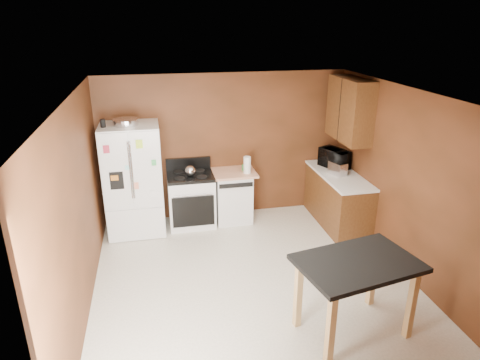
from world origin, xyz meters
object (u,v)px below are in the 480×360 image
object	(u,v)px
toaster	(338,168)
island	(357,272)
paper_towel	(247,165)
refrigerator	(134,180)
green_canister	(245,167)
dishwasher	(233,195)
roasting_pan	(126,122)
pen_cup	(103,123)
kettle	(190,171)
microwave	(334,159)
gas_range	(191,199)

from	to	relation	value
toaster	island	size ratio (longest dim) A/B	0.20
paper_towel	refrigerator	xyz separation A→B (m)	(-1.86, 0.02, -0.13)
green_canister	island	xyz separation A→B (m)	(0.56, -3.12, -0.17)
refrigerator	dishwasher	bearing A→B (deg)	2.99
green_canister	refrigerator	xyz separation A→B (m)	(-1.85, -0.12, -0.04)
green_canister	dishwasher	distance (m)	0.53
roasting_pan	paper_towel	xyz separation A→B (m)	(1.90, -0.02, -0.82)
green_canister	dishwasher	xyz separation A→B (m)	(-0.22, -0.03, -0.49)
green_canister	refrigerator	world-z (taller)	refrigerator
green_canister	island	world-z (taller)	green_canister
dishwasher	pen_cup	bearing A→B (deg)	-175.37
roasting_pan	paper_towel	world-z (taller)	roasting_pan
paper_towel	toaster	xyz separation A→B (m)	(1.44, -0.40, -0.03)
kettle	paper_towel	world-z (taller)	paper_towel
pen_cup	refrigerator	world-z (taller)	pen_cup
green_canister	toaster	xyz separation A→B (m)	(1.45, -0.54, 0.07)
green_canister	island	bearing A→B (deg)	-79.86
roasting_pan	microwave	distance (m)	3.52
refrigerator	island	distance (m)	3.85
pen_cup	green_canister	size ratio (longest dim) A/B	1.20
microwave	island	bearing A→B (deg)	137.24
roasting_pan	island	world-z (taller)	roasting_pan
green_canister	dishwasher	world-z (taller)	green_canister
kettle	roasting_pan	bearing A→B (deg)	179.73
gas_range	dishwasher	world-z (taller)	gas_range
toaster	kettle	bearing A→B (deg)	150.67
paper_towel	dishwasher	xyz separation A→B (m)	(-0.23, 0.11, -0.58)
gas_range	green_canister	bearing A→B (deg)	3.43
kettle	microwave	world-z (taller)	microwave
refrigerator	pen_cup	bearing A→B (deg)	-168.10
dishwasher	island	distance (m)	3.20
microwave	dishwasher	distance (m)	1.87
gas_range	kettle	bearing A→B (deg)	-91.31
paper_towel	kettle	bearing A→B (deg)	179.15
kettle	refrigerator	bearing A→B (deg)	179.36
paper_towel	refrigerator	bearing A→B (deg)	179.25
toaster	dishwasher	world-z (taller)	toaster
dishwasher	roasting_pan	bearing A→B (deg)	-176.89
paper_towel	gas_range	bearing A→B (deg)	174.89
pen_cup	island	bearing A→B (deg)	-46.62
green_canister	gas_range	size ratio (longest dim) A/B	0.09
paper_towel	gas_range	distance (m)	1.11
microwave	gas_range	distance (m)	2.55
microwave	green_canister	bearing A→B (deg)	58.98
paper_towel	toaster	distance (m)	1.50
paper_towel	toaster	bearing A→B (deg)	-15.56
green_canister	microwave	distance (m)	1.56
pen_cup	paper_towel	size ratio (longest dim) A/B	0.42
microwave	refrigerator	xyz separation A→B (m)	(-3.39, 0.07, -0.15)
gas_range	roasting_pan	bearing A→B (deg)	-175.99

